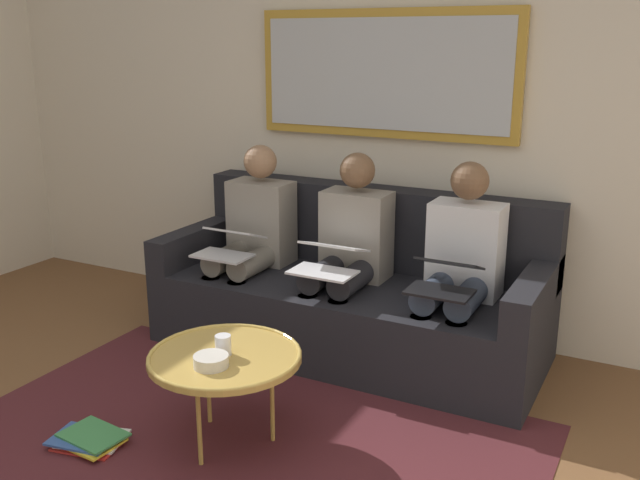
% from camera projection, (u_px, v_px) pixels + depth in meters
% --- Properties ---
extents(wall_rear, '(6.00, 0.12, 2.60)m').
position_uv_depth(wall_rear, '(389.00, 116.00, 4.25)').
color(wall_rear, beige).
rests_on(wall_rear, ground_plane).
extents(area_rug, '(2.60, 1.80, 0.01)m').
position_uv_depth(area_rug, '(231.00, 449.00, 3.11)').
color(area_rug, '#4C1E23').
rests_on(area_rug, ground_plane).
extents(couch, '(2.20, 0.90, 0.90)m').
position_uv_depth(couch, '(353.00, 295.00, 4.11)').
color(couch, black).
rests_on(couch, ground_plane).
extents(framed_mirror, '(1.61, 0.05, 0.73)m').
position_uv_depth(framed_mirror, '(384.00, 74.00, 4.10)').
color(framed_mirror, '#B7892D').
extents(coffee_table, '(0.67, 0.67, 0.44)m').
position_uv_depth(coffee_table, '(225.00, 357.00, 3.06)').
color(coffee_table, tan).
rests_on(coffee_table, ground_plane).
extents(cup, '(0.07, 0.07, 0.09)m').
position_uv_depth(cup, '(223.00, 345.00, 3.05)').
color(cup, silver).
rests_on(cup, coffee_table).
extents(bowl, '(0.15, 0.15, 0.05)m').
position_uv_depth(bowl, '(211.00, 361.00, 2.94)').
color(bowl, beige).
rests_on(bowl, coffee_table).
extents(person_left, '(0.38, 0.58, 1.14)m').
position_uv_depth(person_left, '(460.00, 265.00, 3.68)').
color(person_left, silver).
rests_on(person_left, couch).
extents(laptop_black, '(0.31, 0.35, 0.15)m').
position_uv_depth(laptop_black, '(445.00, 276.00, 3.47)').
color(laptop_black, black).
extents(person_middle, '(0.38, 0.58, 1.14)m').
position_uv_depth(person_middle, '(349.00, 249.00, 3.97)').
color(person_middle, gray).
rests_on(person_middle, couch).
extents(laptop_white, '(0.34, 0.34, 0.15)m').
position_uv_depth(laptop_white, '(329.00, 258.00, 3.76)').
color(laptop_white, white).
extents(person_right, '(0.38, 0.58, 1.14)m').
position_uv_depth(person_right, '(253.00, 235.00, 4.25)').
color(person_right, gray).
rests_on(person_right, couch).
extents(laptop_silver, '(0.32, 0.33, 0.15)m').
position_uv_depth(laptop_silver, '(230.00, 243.00, 4.04)').
color(laptop_silver, silver).
extents(magazine_stack, '(0.33, 0.30, 0.05)m').
position_uv_depth(magazine_stack, '(90.00, 439.00, 3.14)').
color(magazine_stack, red).
rests_on(magazine_stack, ground_plane).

